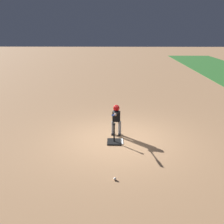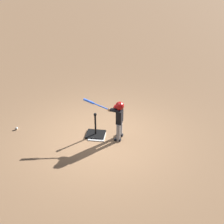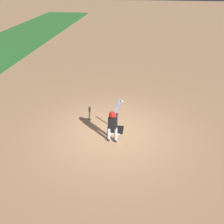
# 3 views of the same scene
# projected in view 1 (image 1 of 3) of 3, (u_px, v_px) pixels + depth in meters

# --- Properties ---
(ground_plane) EXTENTS (90.00, 90.00, 0.00)m
(ground_plane) POSITION_uv_depth(u_px,v_px,m) (118.00, 140.00, 8.98)
(ground_plane) COLOR #99704C
(home_plate) EXTENTS (0.45, 0.45, 0.02)m
(home_plate) POSITION_uv_depth(u_px,v_px,m) (117.00, 141.00, 8.85)
(home_plate) COLOR white
(home_plate) RESTS_ON ground_plane
(batting_tee) EXTENTS (0.51, 0.46, 0.68)m
(batting_tee) POSITION_uv_depth(u_px,v_px,m) (114.00, 140.00, 8.78)
(batting_tee) COLOR black
(batting_tee) RESTS_ON ground_plane
(batter_child) EXTENTS (1.10, 0.36, 1.11)m
(batter_child) POSITION_uv_depth(u_px,v_px,m) (116.00, 116.00, 9.18)
(batter_child) COLOR gray
(batter_child) RESTS_ON ground_plane
(baseball) EXTENTS (0.07, 0.07, 0.07)m
(baseball) POSITION_uv_depth(u_px,v_px,m) (115.00, 179.00, 6.61)
(baseball) COLOR white
(baseball) RESTS_ON ground_plane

